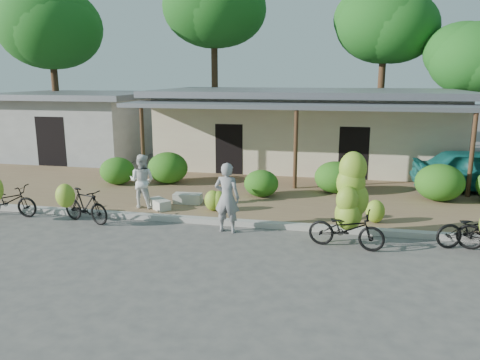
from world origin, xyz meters
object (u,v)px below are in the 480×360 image
object	(u,v)px
bystander	(142,181)
tree_near_right	(471,57)
bike_far_left	(5,198)
bike_center	(349,208)
bike_far_right	(474,229)
tree_center_right	(381,22)
sack_near	(188,198)
teal_van	(478,170)
vendor	(227,198)
tree_back_left	(48,26)
sack_far	(159,204)
bike_left	(82,204)
tree_far_center	(211,5)

from	to	relation	value
bystander	tree_near_right	bearing A→B (deg)	-130.76
bike_far_left	bike_center	bearing A→B (deg)	-92.85
bike_far_right	tree_center_right	bearing A→B (deg)	-8.51
sack_near	teal_van	size ratio (longest dim) A/B	0.20
tree_center_right	teal_van	distance (m)	11.57
vendor	bike_far_left	bearing A→B (deg)	6.07
tree_back_left	tree_near_right	size ratio (longest dim) A/B	1.32
vendor	bystander	xyz separation A→B (m)	(-2.90, 1.32, 0.01)
tree_center_right	vendor	xyz separation A→B (m)	(-4.61, -15.18, -5.74)
bike_far_left	teal_van	xyz separation A→B (m)	(13.82, 5.68, 0.26)
tree_near_right	vendor	xyz separation A→B (m)	(-8.61, -13.18, -3.89)
sack_far	bike_far_left	bearing A→B (deg)	-161.12
bike_far_right	bike_center	bearing A→B (deg)	82.57
sack_far	bike_left	bearing A→B (deg)	-138.77
bike_far_right	vendor	distance (m)	5.93
sack_far	sack_near	bearing A→B (deg)	49.64
tree_far_center	bike_left	size ratio (longest dim) A/B	5.94
bike_left	bike_far_right	world-z (taller)	bike_left
tree_far_center	tree_near_right	xyz separation A→B (m)	(13.00, -1.50, -2.91)
tree_near_right	bike_center	size ratio (longest dim) A/B	2.91
bystander	sack_far	bearing A→B (deg)	178.62
bike_far_right	bystander	distance (m)	8.91
bike_left	teal_van	world-z (taller)	teal_van
tree_center_right	sack_near	size ratio (longest dim) A/B	10.08
tree_center_right	bike_left	xyz separation A→B (m)	(-8.61, -15.34, -6.10)
tree_center_right	sack_far	bearing A→B (deg)	-116.64
tree_far_center	bike_far_left	size ratio (longest dim) A/B	5.60
bystander	tree_back_left	bearing A→B (deg)	-44.12
sack_near	tree_far_center	bearing A→B (deg)	101.86
tree_center_right	tree_near_right	xyz separation A→B (m)	(4.00, -2.00, -1.85)
bike_far_right	sack_near	distance (m)	7.90
bike_center	bike_far_right	world-z (taller)	bike_center
tree_far_center	sack_far	world-z (taller)	tree_far_center
tree_far_center	sack_far	bearing A→B (deg)	-81.41
bike_far_left	bike_left	world-z (taller)	bike_far_left
bike_left	bystander	distance (m)	1.88
tree_back_left	bike_left	xyz separation A→B (m)	(8.39, -11.84, -5.93)
tree_far_center	sack_far	xyz separation A→B (m)	(2.03, -13.40, -7.45)
tree_near_right	bike_far_left	xyz separation A→B (m)	(-15.05, -13.30, -4.22)
bike_far_right	sack_far	bearing A→B (deg)	68.15
tree_back_left	sack_far	xyz separation A→B (m)	(10.03, -10.40, -6.22)
tree_back_left	bike_left	distance (m)	15.67
tree_far_center	bystander	xyz separation A→B (m)	(1.49, -13.36, -6.79)
tree_near_right	sack_far	distance (m)	16.81
tree_near_right	sack_near	distance (m)	15.87
tree_back_left	vendor	xyz separation A→B (m)	(12.39, -11.68, -5.57)
bike_left	vendor	bearing A→B (deg)	-70.79
tree_far_center	sack_near	bearing A→B (deg)	-78.14
tree_near_right	vendor	world-z (taller)	tree_near_right
tree_far_center	vendor	bearing A→B (deg)	-73.33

